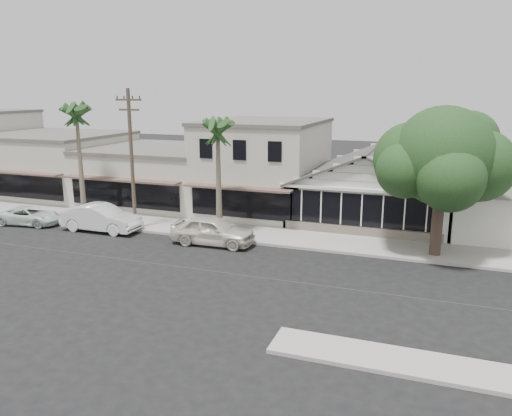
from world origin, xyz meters
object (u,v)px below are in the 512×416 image
at_px(utility_pole, 132,157).
at_px(car_1, 101,218).
at_px(car_2, 30,216).
at_px(shade_tree, 441,159).
at_px(car_0, 213,230).

distance_m(utility_pole, car_1, 4.48).
bearing_deg(utility_pole, car_2, -171.24).
relative_size(utility_pole, car_1, 1.72).
bearing_deg(shade_tree, car_1, -174.12).
relative_size(car_2, shade_tree, 0.53).
distance_m(car_0, car_2, 13.53).
xyz_separation_m(car_0, car_2, (-13.53, -0.09, -0.25)).
relative_size(car_1, car_2, 1.22).
height_order(car_2, shade_tree, shade_tree).
bearing_deg(utility_pole, car_0, -10.08).
xyz_separation_m(car_0, shade_tree, (12.27, 2.28, 4.51)).
distance_m(car_1, shade_tree, 20.85).
relative_size(car_1, shade_tree, 0.64).
bearing_deg(car_0, car_2, 88.80).
relative_size(utility_pole, shade_tree, 1.11).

